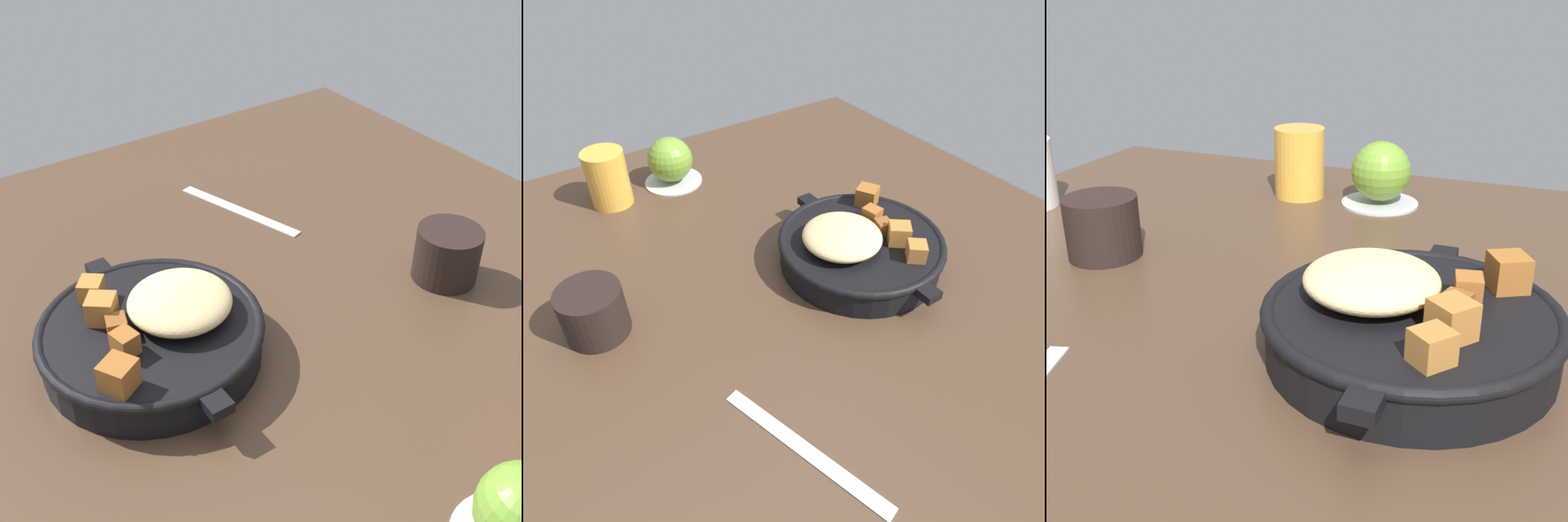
{
  "view_description": "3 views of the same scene",
  "coord_description": "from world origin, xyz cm",
  "views": [
    {
      "loc": [
        49.27,
        -35.2,
        51.27
      ],
      "look_at": [
        -4.75,
        3.08,
        4.08
      ],
      "focal_mm": 47.57,
      "sensor_mm": 36.0,
      "label": 1
    },
    {
      "loc": [
        -40.93,
        26.79,
        45.94
      ],
      "look_at": [
        -0.71,
        -0.46,
        5.36
      ],
      "focal_mm": 33.27,
      "sensor_mm": 36.0,
      "label": 2
    },
    {
      "loc": [
        -47.31,
        -22.57,
        28.05
      ],
      "look_at": [
        1.58,
        -2.87,
        5.37
      ],
      "focal_mm": 45.28,
      "sensor_mm": 36.0,
      "label": 3
    }
  ],
  "objects": [
    {
      "name": "coffee_mug_dark",
      "position": [
        6.33,
        22.94,
        3.36
      ],
      "size": [
        7.91,
        7.91,
        6.73
      ],
      "primitive_type": "cylinder",
      "color": "black",
      "rests_on": "ground_plane"
    },
    {
      "name": "cast_iron_skillet",
      "position": [
        -1.75,
        -12.78,
        3.07
      ],
      "size": [
        28.23,
        23.91,
        7.67
      ],
      "color": "black",
      "rests_on": "ground_plane"
    },
    {
      "name": "juice_glass_amber",
      "position": [
        34.37,
        11.48,
        4.77
      ],
      "size": [
        6.88,
        6.88,
        9.54
      ],
      "primitive_type": "cylinder",
      "color": "gold",
      "rests_on": "ground_plane"
    },
    {
      "name": "red_apple",
      "position": [
        34.93,
        0.14,
        4.57
      ],
      "size": [
        7.94,
        7.94,
        7.94
      ],
      "primitive_type": "sphere",
      "color": "olive",
      "rests_on": "saucer_plate"
    },
    {
      "name": "ground_plane",
      "position": [
        0.0,
        0.0,
        -1.2
      ],
      "size": [
        101.09,
        101.94,
        2.4
      ],
      "primitive_type": "cube",
      "color": "#473323"
    },
    {
      "name": "butter_knife",
      "position": [
        -21.22,
        10.95,
        0.18
      ],
      "size": [
        20.04,
        7.45,
        0.36
      ],
      "primitive_type": "cube",
      "rotation": [
        0.0,
        0.0,
        0.29
      ],
      "color": "silver",
      "rests_on": "ground_plane"
    },
    {
      "name": "saucer_plate",
      "position": [
        34.93,
        0.14,
        0.3
      ],
      "size": [
        10.36,
        10.36,
        0.6
      ],
      "primitive_type": "cylinder",
      "color": "#B7BABF",
      "rests_on": "ground_plane"
    }
  ]
}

